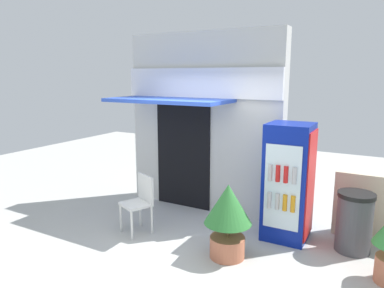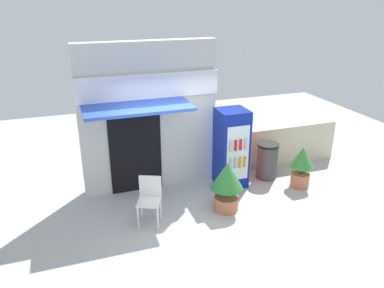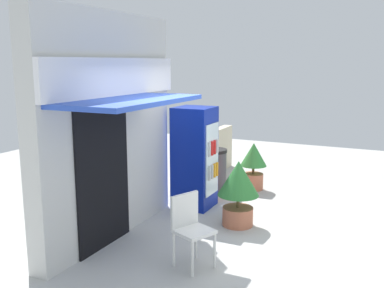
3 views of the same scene
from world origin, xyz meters
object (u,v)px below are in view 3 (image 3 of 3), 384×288
at_px(drink_cooler, 195,157).
at_px(trash_bin, 214,170).
at_px(potted_plant_curbside, 253,162).
at_px(plastic_chair, 190,225).
at_px(potted_plant_near_shop, 238,187).

relative_size(drink_cooler, trash_bin, 2.06).
bearing_deg(drink_cooler, potted_plant_curbside, -23.10).
distance_m(plastic_chair, trash_bin, 3.16).
relative_size(drink_cooler, potted_plant_curbside, 1.87).
xyz_separation_m(potted_plant_curbside, trash_bin, (-0.50, 0.64, -0.12)).
distance_m(potted_plant_near_shop, trash_bin, 1.81).
bearing_deg(potted_plant_near_shop, drink_cooler, 61.11).
distance_m(potted_plant_near_shop, potted_plant_curbside, 2.02).
bearing_deg(trash_bin, plastic_chair, -162.87).
height_order(potted_plant_curbside, trash_bin, potted_plant_curbside).
xyz_separation_m(potted_plant_near_shop, trash_bin, (1.49, 1.02, -0.19)).
bearing_deg(plastic_chair, potted_plant_curbside, 4.71).
xyz_separation_m(potted_plant_near_shop, potted_plant_curbside, (1.98, 0.38, -0.07)).
bearing_deg(drink_cooler, potted_plant_near_shop, -118.89).
height_order(drink_cooler, plastic_chair, drink_cooler).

